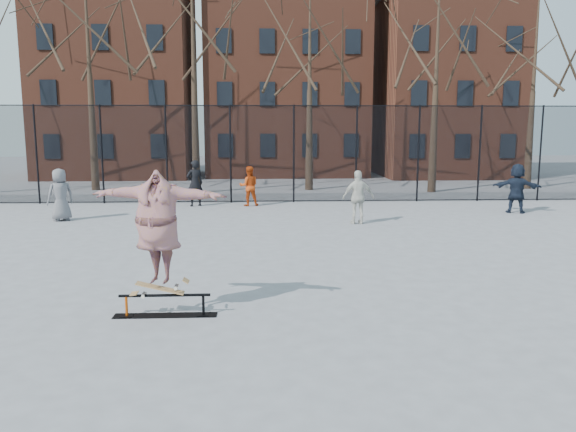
{
  "coord_description": "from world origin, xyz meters",
  "views": [
    {
      "loc": [
        -0.14,
        -10.17,
        3.12
      ],
      "look_at": [
        0.42,
        1.5,
        1.25
      ],
      "focal_mm": 35.0,
      "sensor_mm": 36.0,
      "label": 1
    }
  ],
  "objects_px": {
    "skateboard": "(160,291)",
    "bystander_black": "(195,183)",
    "skater": "(158,233)",
    "bystander_grey": "(60,195)",
    "skate_rail": "(165,307)",
    "bystander_white": "(358,197)",
    "bystander_navy": "(517,188)",
    "bystander_red": "(249,186)"
  },
  "relations": [
    {
      "from": "skater",
      "to": "bystander_navy",
      "type": "height_order",
      "value": "skater"
    },
    {
      "from": "bystander_black",
      "to": "bystander_red",
      "type": "xyz_separation_m",
      "value": [
        2.13,
        0.0,
        -0.12
      ]
    },
    {
      "from": "skateboard",
      "to": "bystander_black",
      "type": "relative_size",
      "value": 0.47
    },
    {
      "from": "skateboard",
      "to": "bystander_red",
      "type": "distance_m",
      "value": 13.18
    },
    {
      "from": "skate_rail",
      "to": "bystander_red",
      "type": "height_order",
      "value": "bystander_red"
    },
    {
      "from": "bystander_black",
      "to": "bystander_navy",
      "type": "bearing_deg",
      "value": 144.49
    },
    {
      "from": "skateboard",
      "to": "skate_rail",
      "type": "bearing_deg",
      "value": -0.0
    },
    {
      "from": "skateboard",
      "to": "bystander_white",
      "type": "height_order",
      "value": "bystander_white"
    },
    {
      "from": "bystander_grey",
      "to": "bystander_red",
      "type": "height_order",
      "value": "bystander_grey"
    },
    {
      "from": "skate_rail",
      "to": "bystander_white",
      "type": "relative_size",
      "value": 0.99
    },
    {
      "from": "skateboard",
      "to": "bystander_navy",
      "type": "distance_m",
      "value": 15.38
    },
    {
      "from": "skateboard",
      "to": "skater",
      "type": "bearing_deg",
      "value": 0.0
    },
    {
      "from": "bystander_black",
      "to": "bystander_white",
      "type": "relative_size",
      "value": 1.05
    },
    {
      "from": "bystander_red",
      "to": "bystander_white",
      "type": "bearing_deg",
      "value": 122.96
    },
    {
      "from": "skate_rail",
      "to": "bystander_navy",
      "type": "bearing_deg",
      "value": 44.72
    },
    {
      "from": "skater",
      "to": "bystander_black",
      "type": "height_order",
      "value": "skater"
    },
    {
      "from": "bystander_black",
      "to": "bystander_red",
      "type": "relative_size",
      "value": 1.16
    },
    {
      "from": "skate_rail",
      "to": "skater",
      "type": "xyz_separation_m",
      "value": [
        -0.07,
        0.0,
        1.26
      ]
    },
    {
      "from": "skateboard",
      "to": "bystander_black",
      "type": "bearing_deg",
      "value": 94.08
    },
    {
      "from": "skateboard",
      "to": "bystander_white",
      "type": "distance_m",
      "value": 9.98
    },
    {
      "from": "skate_rail",
      "to": "bystander_red",
      "type": "xyz_separation_m",
      "value": [
        1.12,
        13.12,
        0.64
      ]
    },
    {
      "from": "skate_rail",
      "to": "bystander_navy",
      "type": "distance_m",
      "value": 15.34
    },
    {
      "from": "bystander_grey",
      "to": "bystander_white",
      "type": "height_order",
      "value": "bystander_grey"
    },
    {
      "from": "skate_rail",
      "to": "bystander_black",
      "type": "bearing_deg",
      "value": 94.39
    },
    {
      "from": "bystander_black",
      "to": "bystander_white",
      "type": "distance_m",
      "value": 7.22
    },
    {
      "from": "bystander_grey",
      "to": "skate_rail",
      "type": "bearing_deg",
      "value": 79.21
    },
    {
      "from": "bystander_grey",
      "to": "bystander_red",
      "type": "relative_size",
      "value": 1.11
    },
    {
      "from": "bystander_white",
      "to": "skate_rail",
      "type": "bearing_deg",
      "value": 57.84
    },
    {
      "from": "bystander_white",
      "to": "bystander_navy",
      "type": "distance_m",
      "value": 6.48
    },
    {
      "from": "bystander_black",
      "to": "skater",
      "type": "bearing_deg",
      "value": 69.7
    },
    {
      "from": "skate_rail",
      "to": "skater",
      "type": "bearing_deg",
      "value": 180.0
    },
    {
      "from": "bystander_black",
      "to": "skateboard",
      "type": "bearing_deg",
      "value": 69.7
    },
    {
      "from": "bystander_red",
      "to": "bystander_navy",
      "type": "relative_size",
      "value": 0.87
    },
    {
      "from": "bystander_grey",
      "to": "bystander_navy",
      "type": "height_order",
      "value": "bystander_navy"
    },
    {
      "from": "skateboard",
      "to": "bystander_white",
      "type": "xyz_separation_m",
      "value": [
        4.8,
        8.73,
        0.44
      ]
    },
    {
      "from": "skate_rail",
      "to": "bystander_grey",
      "type": "relative_size",
      "value": 0.98
    },
    {
      "from": "skate_rail",
      "to": "skater",
      "type": "distance_m",
      "value": 1.26
    },
    {
      "from": "skater",
      "to": "bystander_grey",
      "type": "distance_m",
      "value": 11.04
    },
    {
      "from": "skater",
      "to": "bystander_red",
      "type": "relative_size",
      "value": 1.45
    },
    {
      "from": "skate_rail",
      "to": "bystander_white",
      "type": "xyz_separation_m",
      "value": [
        4.73,
        8.73,
        0.72
      ]
    },
    {
      "from": "skater",
      "to": "bystander_grey",
      "type": "bearing_deg",
      "value": 128.14
    },
    {
      "from": "skater",
      "to": "bystander_red",
      "type": "bearing_deg",
      "value": 95.92
    }
  ]
}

